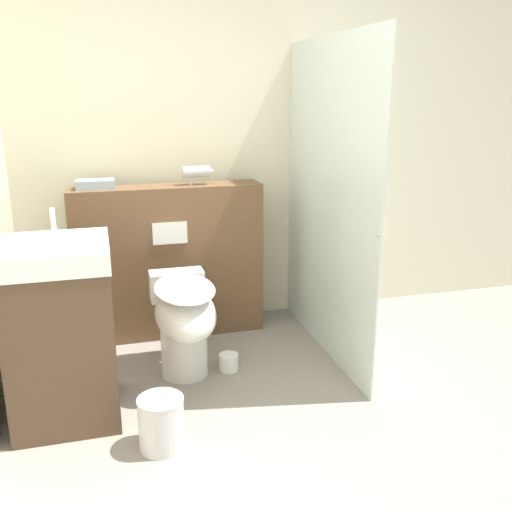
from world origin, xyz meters
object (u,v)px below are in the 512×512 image
waste_bin (161,423)px  sink_vanity (62,332)px  hair_drier (197,172)px  toilet (184,319)px

waste_bin → sink_vanity: bearing=135.8°
waste_bin → hair_drier: bearing=72.0°
sink_vanity → toilet: bearing=19.9°
toilet → waste_bin: (-0.21, -0.65, -0.24)m
hair_drier → waste_bin: 1.68m
toilet → hair_drier: 1.01m
sink_vanity → hair_drier: hair_drier is taller
hair_drier → waste_bin: size_ratio=0.81×
hair_drier → waste_bin: (-0.42, -1.30, -0.97)m
toilet → hair_drier: size_ratio=3.31×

